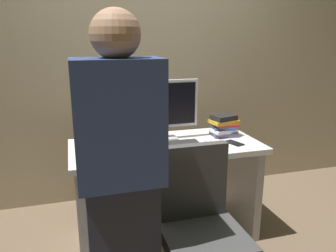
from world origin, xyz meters
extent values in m
plane|color=brown|center=(0.00, 0.00, 0.00)|extent=(9.00, 9.00, 0.00)
cube|color=tan|center=(0.00, 0.84, 1.50)|extent=(6.40, 0.10, 3.00)
cube|color=white|center=(0.00, 0.00, 0.74)|extent=(1.39, 0.65, 0.04)
cube|color=#B2B2B7|center=(-0.63, 0.00, 0.36)|extent=(0.06, 0.57, 0.72)
cube|color=#B2B2B7|center=(0.63, 0.00, 0.36)|extent=(0.06, 0.57, 0.72)
cube|color=#3F3F3F|center=(-0.01, -0.79, 0.46)|extent=(0.44, 0.44, 0.08)
cube|color=#3F3F3F|center=(-0.01, -0.60, 0.72)|extent=(0.40, 0.06, 0.44)
cube|color=navy|center=(-0.45, -0.78, 1.14)|extent=(0.40, 0.24, 0.58)
sphere|color=#A57A5B|center=(-0.45, -0.78, 1.53)|extent=(0.22, 0.22, 0.22)
cube|color=silver|center=(0.01, 0.12, 0.76)|extent=(0.20, 0.14, 0.02)
cube|color=silver|center=(0.01, 0.12, 0.81)|extent=(0.04, 0.03, 0.08)
cube|color=silver|center=(0.01, 0.12, 1.03)|extent=(0.54, 0.03, 0.36)
cube|color=black|center=(0.01, 0.11, 1.03)|extent=(0.50, 0.01, 0.32)
cube|color=#262626|center=(0.01, -0.05, 0.77)|extent=(0.43, 0.14, 0.02)
ellipsoid|color=white|center=(0.31, -0.05, 0.77)|extent=(0.06, 0.10, 0.03)
cylinder|color=#D84C3F|center=(-0.41, -0.07, 0.80)|extent=(0.07, 0.07, 0.10)
cylinder|color=#3372B2|center=(-0.50, 0.14, 0.80)|extent=(0.07, 0.07, 0.08)
cube|color=#594C72|center=(0.50, 0.08, 0.77)|extent=(0.21, 0.17, 0.03)
cube|color=white|center=(0.49, 0.06, 0.80)|extent=(0.21, 0.16, 0.02)
cube|color=#3359A5|center=(0.50, 0.08, 0.82)|extent=(0.19, 0.18, 0.02)
cube|color=red|center=(0.51, 0.08, 0.85)|extent=(0.17, 0.16, 0.02)
cube|color=gold|center=(0.50, 0.08, 0.87)|extent=(0.23, 0.18, 0.03)
cube|color=black|center=(0.49, 0.08, 0.91)|extent=(0.20, 0.17, 0.04)
cube|color=black|center=(0.49, -0.13, 0.76)|extent=(0.11, 0.16, 0.01)
camera|label=1|loc=(-0.64, -2.23, 1.52)|focal=35.40mm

